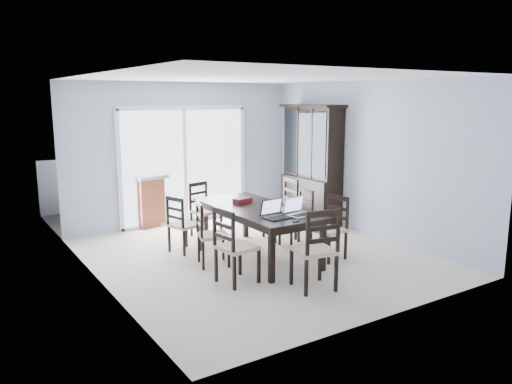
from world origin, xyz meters
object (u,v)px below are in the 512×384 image
(chair_end_far, at_px, (202,203))
(hot_tub, at_px, (156,192))
(chair_right_far, at_px, (285,202))
(cell_phone, at_px, (296,221))
(chair_left_near, at_px, (231,238))
(game_box, at_px, (243,200))
(dining_table, at_px, (257,212))
(chair_left_far, at_px, (180,218))
(chair_left_mid, at_px, (207,227))
(laptop_silver, at_px, (301,212))
(china_hutch, at_px, (312,166))
(chair_right_near, at_px, (333,220))
(laptop_dark, at_px, (278,214))
(chair_right_mid, at_px, (300,211))
(chair_end_near, at_px, (318,241))

(chair_end_far, relative_size, hot_tub, 0.49)
(chair_right_far, relative_size, cell_phone, 11.55)
(chair_left_near, bearing_deg, chair_end_far, 154.86)
(chair_end_far, xyz_separation_m, game_box, (0.13, -1.11, 0.23))
(dining_table, distance_m, chair_right_far, 1.12)
(dining_table, bearing_deg, chair_left_near, -138.93)
(chair_left_far, height_order, chair_right_far, chair_right_far)
(hot_tub, bearing_deg, dining_table, -85.63)
(chair_left_mid, height_order, laptop_silver, chair_left_mid)
(china_hutch, height_order, chair_right_far, china_hutch)
(chair_right_far, height_order, chair_end_far, chair_right_far)
(chair_left_mid, distance_m, chair_right_near, 1.84)
(china_hutch, xyz_separation_m, chair_end_far, (-2.16, 0.25, -0.52))
(chair_right_far, xyz_separation_m, laptop_dark, (-1.07, -1.32, 0.20))
(laptop_dark, relative_size, cell_phone, 3.68)
(cell_phone, bearing_deg, game_box, 75.60)
(chair_right_near, height_order, laptop_dark, chair_right_near)
(china_hutch, height_order, chair_left_near, china_hutch)
(chair_left_near, xyz_separation_m, chair_right_mid, (1.75, 0.85, -0.05))
(chair_right_mid, relative_size, chair_end_far, 1.01)
(chair_right_mid, distance_m, chair_right_far, 0.52)
(game_box, distance_m, hot_tub, 2.96)
(dining_table, relative_size, chair_right_near, 2.07)
(chair_end_far, xyz_separation_m, laptop_silver, (0.35, -2.28, 0.26))
(cell_phone, xyz_separation_m, hot_tub, (-0.21, 4.32, -0.29))
(laptop_dark, bearing_deg, chair_left_near, 179.31)
(chair_right_near, bearing_deg, cell_phone, 103.38)
(chair_left_mid, height_order, chair_right_far, chair_right_far)
(chair_left_far, distance_m, chair_end_near, 2.43)
(chair_end_far, bearing_deg, chair_right_mid, 111.14)
(china_hutch, xyz_separation_m, chair_end_near, (-2.13, -2.78, -0.44))
(chair_end_far, bearing_deg, china_hutch, 158.84)
(dining_table, xyz_separation_m, chair_end_far, (-0.14, 1.50, -0.12))
(cell_phone, bearing_deg, laptop_silver, 28.34)
(chair_left_mid, xyz_separation_m, chair_right_far, (1.74, 0.56, 0.06))
(chair_left_mid, xyz_separation_m, laptop_dark, (0.68, -0.76, 0.25))
(laptop_dark, height_order, hot_tub, laptop_dark)
(chair_right_far, relative_size, game_box, 4.06)
(chair_left_far, relative_size, chair_right_near, 0.95)
(chair_left_far, height_order, game_box, chair_left_far)
(chair_end_near, relative_size, hot_tub, 0.56)
(chair_left_mid, distance_m, cell_phone, 1.31)
(chair_right_near, height_order, hot_tub, chair_right_near)
(chair_right_mid, height_order, chair_right_far, chair_right_far)
(cell_phone, relative_size, hot_tub, 0.05)
(chair_left_far, xyz_separation_m, chair_end_far, (0.73, 0.72, 0.02))
(cell_phone, bearing_deg, chair_right_far, 45.28)
(chair_end_near, distance_m, cell_phone, 0.55)
(chair_end_near, relative_size, game_box, 4.18)
(game_box, bearing_deg, chair_right_near, -48.09)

